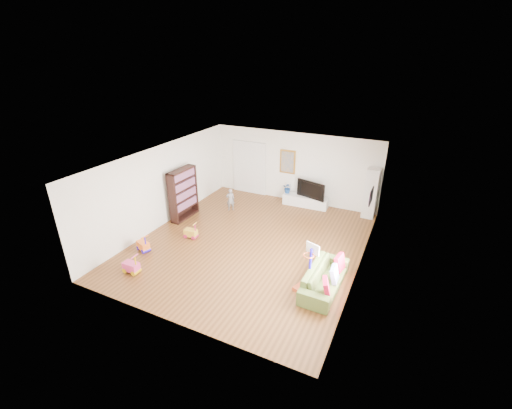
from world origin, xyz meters
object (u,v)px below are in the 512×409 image
at_px(basketball_hoop, 307,269).
at_px(media_console, 305,201).
at_px(bookshelf, 183,194).
at_px(sofa, 325,278).

bearing_deg(basketball_hoop, media_console, 127.88).
distance_m(bookshelf, basketball_hoop, 5.54).
bearing_deg(bookshelf, basketball_hoop, -20.29).
xyz_separation_m(sofa, basketball_hoop, (-0.40, -0.29, 0.34)).
bearing_deg(bookshelf, sofa, -16.19).
xyz_separation_m(media_console, bookshelf, (-3.56, -2.77, 0.70)).
height_order(media_console, sofa, sofa).
bearing_deg(media_console, bookshelf, -143.63).
height_order(bookshelf, basketball_hoop, bookshelf).
relative_size(media_console, basketball_hoop, 1.36).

